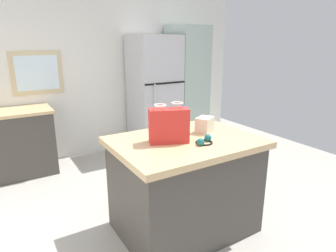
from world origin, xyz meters
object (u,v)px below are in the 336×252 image
(refrigerator, at_px, (154,94))
(tall_cabinet, at_px, (187,87))
(bottle, at_px, (183,117))
(ear_defenders, at_px, (204,141))
(small_box, at_px, (205,125))
(shopping_bag, at_px, (169,125))
(kitchen_island, at_px, (185,185))

(refrigerator, bearing_deg, tall_cabinet, 0.02)
(bottle, bearing_deg, ear_defenders, -104.50)
(refrigerator, distance_m, small_box, 2.09)
(shopping_bag, distance_m, small_box, 0.46)
(refrigerator, xyz_separation_m, ear_defenders, (-0.76, -2.27, 0.01))
(kitchen_island, xyz_separation_m, small_box, (0.28, 0.09, 0.53))
(refrigerator, height_order, small_box, refrigerator)
(tall_cabinet, relative_size, ear_defenders, 10.09)
(kitchen_island, relative_size, bottle, 5.71)
(ear_defenders, bearing_deg, kitchen_island, 114.16)
(tall_cabinet, xyz_separation_m, bottle, (-1.26, -1.75, 0.01))
(tall_cabinet, height_order, ear_defenders, tall_cabinet)
(small_box, distance_m, ear_defenders, 0.33)
(bottle, bearing_deg, small_box, -75.76)
(kitchen_island, xyz_separation_m, shopping_bag, (-0.17, 0.01, 0.60))
(refrigerator, distance_m, ear_defenders, 2.40)
(refrigerator, relative_size, ear_defenders, 9.32)
(tall_cabinet, xyz_separation_m, small_box, (-1.19, -2.01, -0.02))
(tall_cabinet, height_order, bottle, tall_cabinet)
(tall_cabinet, bearing_deg, small_box, -120.64)
(refrigerator, xyz_separation_m, small_box, (-0.55, -2.01, 0.06))
(shopping_bag, bearing_deg, ear_defenders, -37.50)
(kitchen_island, relative_size, ear_defenders, 6.46)
(small_box, height_order, ear_defenders, small_box)
(small_box, xyz_separation_m, ear_defenders, (-0.20, -0.26, -0.05))
(kitchen_island, bearing_deg, refrigerator, 68.28)
(small_box, bearing_deg, tall_cabinet, 59.36)
(kitchen_island, bearing_deg, tall_cabinet, 54.92)
(shopping_bag, distance_m, ear_defenders, 0.33)
(refrigerator, relative_size, shopping_bag, 5.06)
(bottle, xyz_separation_m, ear_defenders, (-0.14, -0.53, -0.08))
(kitchen_island, height_order, shopping_bag, shopping_bag)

